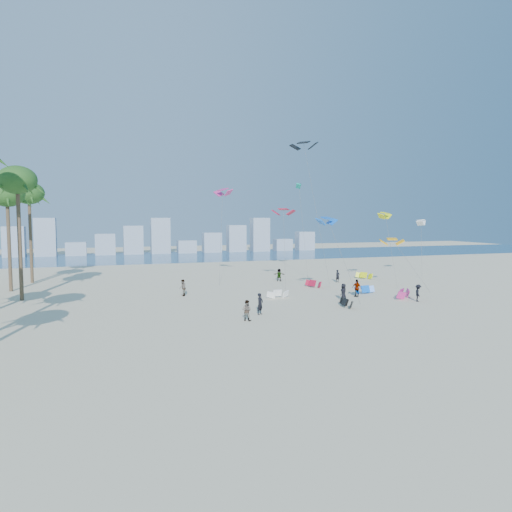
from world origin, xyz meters
name	(u,v)px	position (x,y,z in m)	size (l,w,h in m)	color
ground	(289,340)	(0.00, 0.00, 0.00)	(220.00, 220.00, 0.00)	beige
ocean	(160,257)	(0.00, 72.00, 0.01)	(220.00, 220.00, 0.00)	navy
kitesurfer_near	(260,304)	(0.91, 8.66, 0.94)	(0.68, 0.45, 1.88)	black
kitesurfer_mid	(247,310)	(-0.93, 6.70, 0.86)	(0.83, 0.65, 1.72)	gray
kitesurfers_far	(314,285)	(10.53, 17.96, 0.87)	(22.81, 19.90, 1.87)	black
grounded_kites	(349,289)	(14.28, 16.73, 0.42)	(19.17, 20.18, 0.90)	black
flying_kites	(326,196)	(15.26, 24.59, 11.16)	(31.52, 23.90, 18.73)	blue
distant_skyline	(149,241)	(-1.19, 82.00, 3.09)	(85.00, 3.00, 8.40)	#9EADBF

